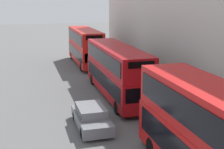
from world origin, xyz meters
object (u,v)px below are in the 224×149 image
object	(u,v)px
bus_second_in_queue	(117,69)
car_hatchback	(91,116)
pedestrian	(115,64)
bus_leading	(220,142)
bus_third_in_queue	(85,45)

from	to	relation	value
bus_second_in_queue	car_hatchback	distance (m)	6.93
pedestrian	bus_leading	bearing A→B (deg)	-96.43
bus_leading	bus_second_in_queue	size ratio (longest dim) A/B	0.99
bus_second_in_queue	bus_third_in_queue	distance (m)	13.57
bus_third_in_queue	car_hatchback	xyz separation A→B (m)	(-3.40, -19.39, -1.65)
bus_leading	pedestrian	world-z (taller)	bus_leading
bus_third_in_queue	pedestrian	size ratio (longest dim) A/B	6.37
bus_third_in_queue	car_hatchback	world-z (taller)	bus_third_in_queue
bus_third_in_queue	car_hatchback	bearing A→B (deg)	-99.94
bus_second_in_queue	pedestrian	world-z (taller)	bus_second_in_queue
bus_third_in_queue	bus_leading	bearing A→B (deg)	-90.00
pedestrian	bus_third_in_queue	bearing A→B (deg)	122.22
bus_second_in_queue	bus_third_in_queue	xyz separation A→B (m)	(-0.00, 13.57, 0.07)
bus_second_in_queue	car_hatchback	xyz separation A→B (m)	(-3.40, -5.82, -1.59)
pedestrian	bus_second_in_queue	bearing A→B (deg)	-105.91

